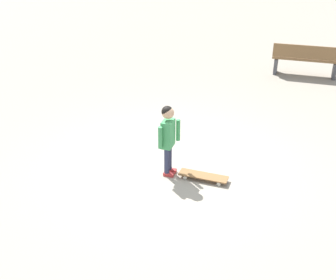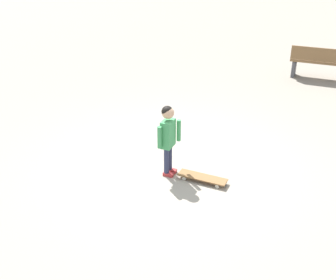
{
  "view_description": "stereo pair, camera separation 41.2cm",
  "coord_description": "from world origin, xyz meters",
  "views": [
    {
      "loc": [
        5.23,
        -0.61,
        3.08
      ],
      "look_at": [
        0.22,
        -0.18,
        0.55
      ],
      "focal_mm": 42.88,
      "sensor_mm": 36.0,
      "label": 1
    },
    {
      "loc": [
        5.25,
        -0.19,
        3.08
      ],
      "look_at": [
        0.22,
        -0.18,
        0.55
      ],
      "focal_mm": 42.88,
      "sensor_mm": 36.0,
      "label": 2
    }
  ],
  "objects": [
    {
      "name": "ground_plane",
      "position": [
        0.0,
        0.0,
        0.0
      ],
      "size": [
        50.0,
        50.0,
        0.0
      ],
      "primitive_type": "plane",
      "color": "#9E9384"
    },
    {
      "name": "street_bench",
      "position": [
        -4.14,
        3.58,
        0.42
      ],
      "size": [
        1.03,
        1.64,
        0.8
      ],
      "color": "brown",
      "rests_on": "ground"
    },
    {
      "name": "skateboard",
      "position": [
        0.43,
        0.3,
        0.06
      ],
      "size": [
        0.47,
        0.72,
        0.07
      ],
      "color": "olive",
      "rests_on": "ground"
    },
    {
      "name": "child_person",
      "position": [
        0.22,
        -0.18,
        0.66
      ],
      "size": [
        0.29,
        0.33,
        1.06
      ],
      "color": "#2D3351",
      "rests_on": "ground"
    }
  ]
}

